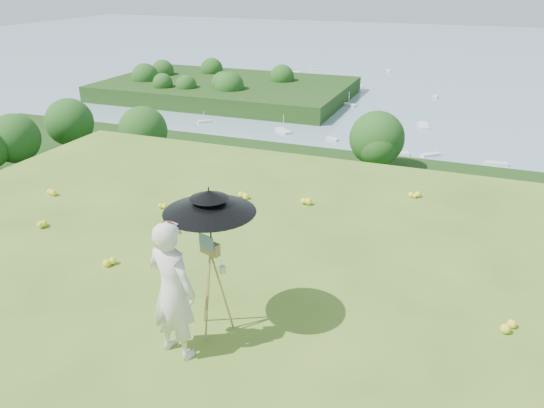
% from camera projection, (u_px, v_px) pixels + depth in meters
% --- Properties ---
extents(ground, '(14.00, 14.00, 0.00)m').
position_uv_depth(ground, '(188.00, 299.00, 7.75)').
color(ground, '#487320').
rests_on(ground, ground).
extents(forest_slope, '(140.00, 56.00, 22.00)m').
position_uv_depth(forest_slope, '(394.00, 364.00, 49.28)').
color(forest_slope, black).
rests_on(forest_slope, bay_water).
extents(shoreline_tier, '(170.00, 28.00, 8.00)m').
position_uv_depth(shoreline_tier, '(430.00, 243.00, 86.27)').
color(shoreline_tier, gray).
rests_on(shoreline_tier, bay_water).
extents(bay_water, '(700.00, 700.00, 0.00)m').
position_uv_depth(bay_water, '(471.00, 70.00, 226.43)').
color(bay_water, '#7599A7').
rests_on(bay_water, ground).
extents(peninsula, '(90.00, 60.00, 12.00)m').
position_uv_depth(peninsula, '(226.00, 82.00, 176.59)').
color(peninsula, black).
rests_on(peninsula, bay_water).
extents(slope_trees, '(110.00, 50.00, 6.00)m').
position_uv_depth(slope_trees, '(410.00, 229.00, 43.67)').
color(slope_trees, '#1C4715').
rests_on(slope_trees, forest_slope).
extents(harbor_town, '(110.00, 22.00, 5.00)m').
position_uv_depth(harbor_town, '(435.00, 206.00, 83.66)').
color(harbor_town, white).
rests_on(harbor_town, shoreline_tier).
extents(moored_boats, '(140.00, 140.00, 0.70)m').
position_uv_depth(moored_boats, '(419.00, 107.00, 162.93)').
color(moored_boats, silver).
rests_on(moored_boats, bay_water).
extents(wildflowers, '(10.00, 10.50, 0.12)m').
position_uv_depth(wildflowers, '(196.00, 287.00, 7.94)').
color(wildflowers, yellow).
rests_on(wildflowers, ground).
extents(painter, '(0.74, 0.57, 1.82)m').
position_uv_depth(painter, '(172.00, 290.00, 6.32)').
color(painter, white).
rests_on(painter, ground).
extents(field_easel, '(0.68, 0.68, 1.44)m').
position_uv_depth(field_easel, '(212.00, 284.00, 6.80)').
color(field_easel, olive).
rests_on(field_easel, ground).
extents(sun_umbrella, '(1.32, 1.32, 0.86)m').
position_uv_depth(sun_umbrella, '(210.00, 220.00, 6.47)').
color(sun_umbrella, black).
rests_on(sun_umbrella, field_easel).
extents(painter_cap, '(0.25, 0.27, 0.10)m').
position_uv_depth(painter_cap, '(167.00, 225.00, 5.97)').
color(painter_cap, '#BE6873').
rests_on(painter_cap, painter).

